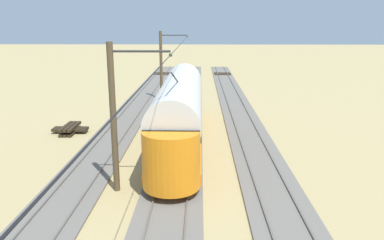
# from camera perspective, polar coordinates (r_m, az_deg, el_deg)

# --- Properties ---
(ground_plane) EXTENTS (220.00, 220.00, 0.00)m
(ground_plane) POSITION_cam_1_polar(r_m,az_deg,el_deg) (26.37, -1.52, -1.98)
(ground_plane) COLOR tan
(track_streetcar_siding) EXTENTS (2.80, 80.00, 0.18)m
(track_streetcar_siding) POSITION_cam_1_polar(r_m,az_deg,el_deg) (26.83, 8.30, -1.72)
(track_streetcar_siding) COLOR #666059
(track_streetcar_siding) RESTS_ON ground
(track_adjacent_siding) EXTENTS (2.80, 80.00, 0.18)m
(track_adjacent_siding) POSITION_cam_1_polar(r_m,az_deg,el_deg) (26.65, -1.49, -1.68)
(track_adjacent_siding) COLOR #666059
(track_adjacent_siding) RESTS_ON ground
(track_third_siding) EXTENTS (2.80, 80.00, 0.18)m
(track_third_siding) POSITION_cam_1_polar(r_m,az_deg,el_deg) (27.25, -11.13, -1.59)
(track_third_siding) COLOR #666059
(track_third_siding) RESTS_ON ground
(vintage_streetcar) EXTENTS (2.65, 17.73, 5.25)m
(vintage_streetcar) POSITION_cam_1_polar(r_m,az_deg,el_deg) (23.68, -1.81, 1.77)
(vintage_streetcar) COLOR orange
(vintage_streetcar) RESTS_ON ground
(catenary_pole_foreground) EXTENTS (2.78, 0.28, 6.73)m
(catenary_pole_foreground) POSITION_cam_1_polar(r_m,az_deg,el_deg) (37.10, -4.58, 8.34)
(catenary_pole_foreground) COLOR #4C3D28
(catenary_pole_foreground) RESTS_ON ground
(catenary_pole_mid_near) EXTENTS (2.78, 0.28, 6.73)m
(catenary_pole_mid_near) POSITION_cam_1_polar(r_m,az_deg,el_deg) (16.83, -11.58, 0.58)
(catenary_pole_mid_near) COLOR #4C3D28
(catenary_pole_mid_near) RESTS_ON ground
(overhead_wire_run) EXTENTS (2.57, 66.31, 0.18)m
(overhead_wire_run) POSITION_cam_1_polar(r_m,az_deg,el_deg) (6.55, -10.01, 2.76)
(overhead_wire_run) COLOR black
(overhead_wire_run) RESTS_ON ground
(spare_tie_stack) EXTENTS (2.40, 2.40, 0.54)m
(spare_tie_stack) POSITION_cam_1_polar(r_m,az_deg,el_deg) (27.70, -17.94, -1.31)
(spare_tie_stack) COLOR #2D2316
(spare_tie_stack) RESTS_ON ground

